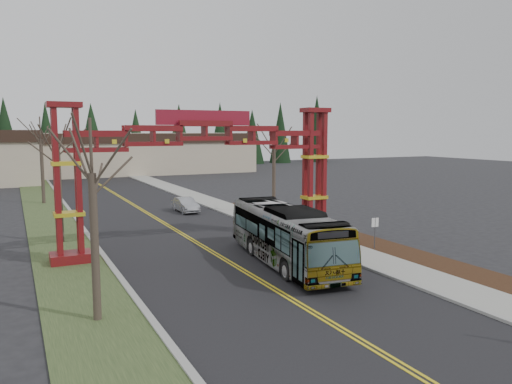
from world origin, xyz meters
TOP-DOWN VIEW (x-y plane):
  - ground at (0.00, 0.00)m, footprint 200.00×200.00m
  - road at (0.00, 25.00)m, footprint 12.00×110.00m
  - lane_line_left at (-0.12, 25.00)m, footprint 0.12×100.00m
  - lane_line_right at (0.12, 25.00)m, footprint 0.12×100.00m
  - curb_right at (6.15, 25.00)m, footprint 0.30×110.00m
  - sidewalk_right at (7.60, 25.00)m, footprint 2.60×110.00m
  - landscape_strip at (10.20, 10.00)m, footprint 2.60×50.00m
  - grass_median at (-8.00, 25.00)m, footprint 4.00×110.00m
  - curb_left at (-6.15, 25.00)m, footprint 0.30×110.00m
  - gateway_arch at (0.00, 18.00)m, footprint 18.20×1.60m
  - retail_building_east at (10.00, 79.95)m, footprint 38.00×20.30m
  - conifer_treeline at (0.25, 92.00)m, footprint 116.10×5.60m
  - transit_bus at (2.77, 12.70)m, footprint 4.10×11.83m
  - silver_sedan at (3.32, 32.26)m, footprint 1.54×4.10m
  - bare_tree_median_near at (-8.00, 8.47)m, footprint 3.14×3.14m
  - bare_tree_median_mid at (-8.00, 23.68)m, footprint 3.19×3.19m
  - bare_tree_median_far at (-8.00, 43.58)m, footprint 3.40×3.40m
  - bare_tree_right_far at (10.00, 27.68)m, footprint 3.11×3.11m
  - street_sign at (9.18, 12.92)m, footprint 0.47×0.09m
  - barrel_south at (8.82, 16.46)m, footprint 0.48×0.48m
  - barrel_mid at (9.11, 19.54)m, footprint 0.57×0.57m
  - barrel_north at (9.53, 23.17)m, footprint 0.50×0.50m

SIDE VIEW (x-z plane):
  - ground at x=0.00m, z-range 0.00..0.00m
  - road at x=0.00m, z-range 0.00..0.02m
  - lane_line_left at x=-0.12m, z-range 0.02..0.03m
  - lane_line_right at x=0.12m, z-range 0.02..0.03m
  - grass_median at x=-8.00m, z-range 0.00..0.08m
  - landscape_strip at x=10.20m, z-range 0.00..0.12m
  - curb_right at x=6.15m, z-range 0.00..0.15m
  - curb_left at x=-6.15m, z-range 0.00..0.15m
  - sidewalk_right at x=7.60m, z-range 0.01..0.15m
  - barrel_south at x=8.82m, z-range 0.00..0.89m
  - barrel_north at x=9.53m, z-range 0.00..0.93m
  - barrel_mid at x=9.11m, z-range 0.00..1.06m
  - silver_sedan at x=3.32m, z-range 0.00..1.34m
  - street_sign at x=9.18m, z-range 0.45..2.49m
  - transit_bus at x=2.77m, z-range 0.00..3.23m
  - retail_building_east at x=10.00m, z-range 0.01..7.01m
  - bare_tree_right_far at x=10.00m, z-range 1.75..9.42m
  - bare_tree_median_near at x=-8.00m, z-range 1.80..9.64m
  - gateway_arch at x=0.00m, z-range 1.53..10.43m
  - bare_tree_median_mid at x=-8.00m, z-range 1.92..10.06m
  - conifer_treeline at x=0.25m, z-range -0.01..12.99m
  - bare_tree_median_far at x=-8.00m, z-range 2.11..10.90m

